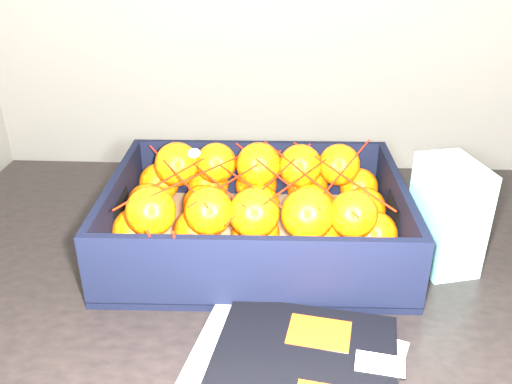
{
  "coord_description": "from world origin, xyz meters",
  "views": [
    {
      "loc": [
        -0.34,
        -0.96,
        1.22
      ],
      "look_at": [
        -0.36,
        -0.25,
        0.86
      ],
      "focal_mm": 38.31,
      "sensor_mm": 36.0,
      "label": 1
    }
  ],
  "objects": [
    {
      "name": "produce_crate",
      "position": [
        -0.36,
        -0.22,
        0.78
      ],
      "size": [
        0.45,
        0.34,
        0.11
      ],
      "color": "olive",
      "rests_on": "table"
    },
    {
      "name": "clementine_heap",
      "position": [
        -0.36,
        -0.22,
        0.82
      ],
      "size": [
        0.43,
        0.32,
        0.13
      ],
      "color": "#FF5E05",
      "rests_on": "produce_crate"
    },
    {
      "name": "retail_carton",
      "position": [
        -0.08,
        -0.26,
        0.83
      ],
      "size": [
        0.09,
        0.12,
        0.16
      ],
      "primitive_type": "cube",
      "rotation": [
        0.0,
        0.0,
        0.23
      ],
      "color": "white",
      "rests_on": "table"
    },
    {
      "name": "mesh_net",
      "position": [
        -0.37,
        -0.23,
        0.87
      ],
      "size": [
        0.37,
        0.3,
        0.1
      ],
      "color": "red",
      "rests_on": "clementine_heap"
    },
    {
      "name": "table",
      "position": [
        -0.31,
        -0.31,
        0.65
      ],
      "size": [
        1.22,
        0.83,
        0.75
      ],
      "color": "black",
      "rests_on": "ground"
    }
  ]
}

